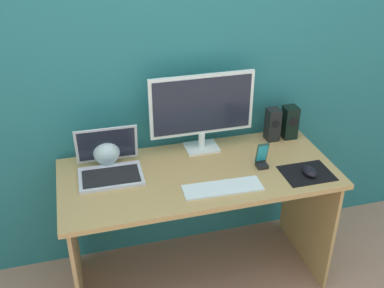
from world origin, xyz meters
name	(u,v)px	position (x,y,z in m)	size (l,w,h in m)	color
ground_plane	(198,275)	(0.00, 0.00, 0.00)	(8.00, 8.00, 0.00)	tan
wall_back	(180,49)	(0.00, 0.37, 1.25)	(6.00, 0.04, 2.50)	#277278
desk	(198,195)	(0.00, 0.00, 0.57)	(1.40, 0.62, 0.72)	tan
monitor	(202,109)	(0.08, 0.22, 0.97)	(0.57, 0.14, 0.43)	white
speaker_right	(290,122)	(0.60, 0.22, 0.82)	(0.08, 0.09, 0.19)	black
speaker_near_monitor	(273,124)	(0.50, 0.22, 0.82)	(0.07, 0.08, 0.19)	black
laptop	(109,166)	(-0.44, 0.10, 0.77)	(0.32, 0.27, 0.22)	silver
fishbowl	(106,152)	(-0.44, 0.21, 0.79)	(0.14, 0.14, 0.14)	silver
keyboard_external	(223,188)	(0.07, -0.18, 0.73)	(0.38, 0.12, 0.01)	white
mousepad	(307,173)	(0.52, -0.16, 0.72)	(0.25, 0.20, 0.00)	black
mouse	(310,171)	(0.53, -0.18, 0.74)	(0.06, 0.10, 0.04)	black
phone_in_dock	(262,159)	(0.33, -0.04, 0.77)	(0.06, 0.06, 0.14)	black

